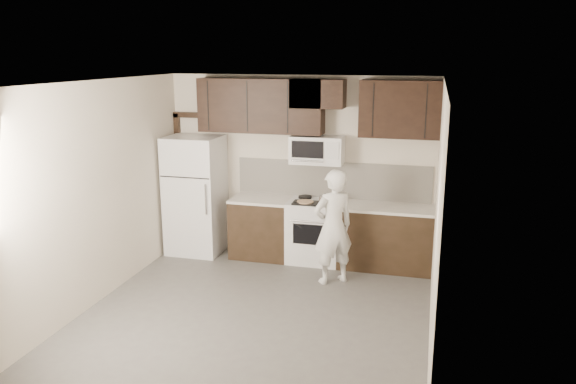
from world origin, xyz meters
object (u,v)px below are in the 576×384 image
at_px(microwave, 317,150).
at_px(stove, 314,231).
at_px(person, 333,227).
at_px(refrigerator, 196,195).

bearing_deg(microwave, stove, -89.90).
relative_size(microwave, person, 0.49).
height_order(refrigerator, person, refrigerator).
bearing_deg(person, stove, -98.48).
distance_m(stove, refrigerator, 1.90).
height_order(stove, refrigerator, refrigerator).
relative_size(refrigerator, person, 1.16).
relative_size(microwave, refrigerator, 0.42).
bearing_deg(microwave, refrigerator, -174.85).
xyz_separation_m(stove, person, (0.40, -0.73, 0.32)).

